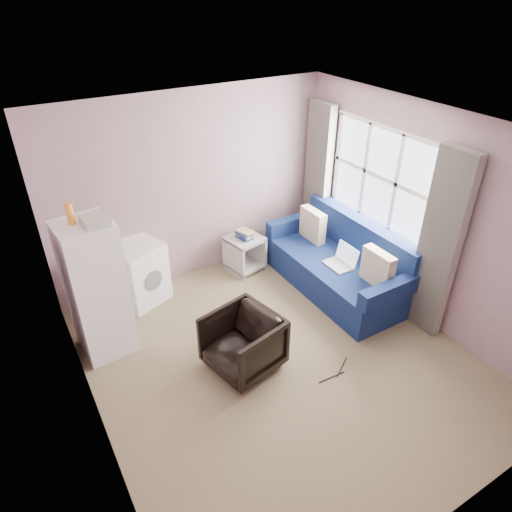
{
  "coord_description": "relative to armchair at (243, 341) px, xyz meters",
  "views": [
    {
      "loc": [
        -2.1,
        -3.01,
        3.62
      ],
      "look_at": [
        0.05,
        0.6,
        1.0
      ],
      "focal_mm": 32.0,
      "sensor_mm": 36.0,
      "label": 1
    }
  ],
  "objects": [
    {
      "name": "armchair",
      "position": [
        0.0,
        0.0,
        0.0
      ],
      "size": [
        0.78,
        0.81,
        0.71
      ],
      "primitive_type": "imported",
      "rotation": [
        0.0,
        0.0,
        -1.36
      ],
      "color": "black",
      "rests_on": "ground"
    },
    {
      "name": "fridge",
      "position": [
        -1.16,
        1.05,
        0.44
      ],
      "size": [
        0.59,
        0.58,
        1.79
      ],
      "rotation": [
        0.0,
        0.0,
        0.09
      ],
      "color": "white",
      "rests_on": "ground"
    },
    {
      "name": "side_table",
      "position": [
        0.96,
        1.66,
        -0.06
      ],
      "size": [
        0.53,
        0.53,
        0.62
      ],
      "rotation": [
        0.0,
        0.0,
        0.2
      ],
      "color": "#AAABA7",
      "rests_on": "ground"
    },
    {
      "name": "sofa",
      "position": [
        1.83,
        0.62,
        -0.02
      ],
      "size": [
        0.93,
        2.06,
        0.92
      ],
      "rotation": [
        0.0,
        0.0,
        0.0
      ],
      "color": "navy",
      "rests_on": "ground"
    },
    {
      "name": "washing_machine",
      "position": [
        -0.54,
        1.72,
        0.06
      ],
      "size": [
        0.73,
        0.73,
        0.8
      ],
      "rotation": [
        0.0,
        0.0,
        0.36
      ],
      "color": "white",
      "rests_on": "ground"
    },
    {
      "name": "floor_cables",
      "position": [
        0.8,
        -0.6,
        -0.35
      ],
      "size": [
        0.48,
        0.18,
        0.01
      ],
      "rotation": [
        0.0,
        0.0,
        0.29
      ],
      "color": "black",
      "rests_on": "ground"
    },
    {
      "name": "room",
      "position": [
        0.41,
        -0.12,
        0.9
      ],
      "size": [
        3.84,
        4.24,
        2.54
      ],
      "color": "#847556",
      "rests_on": "ground"
    },
    {
      "name": "window_dressing",
      "position": [
        2.18,
        0.58,
        0.75
      ],
      "size": [
        0.17,
        2.62,
        2.18
      ],
      "color": "white",
      "rests_on": "ground"
    }
  ]
}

